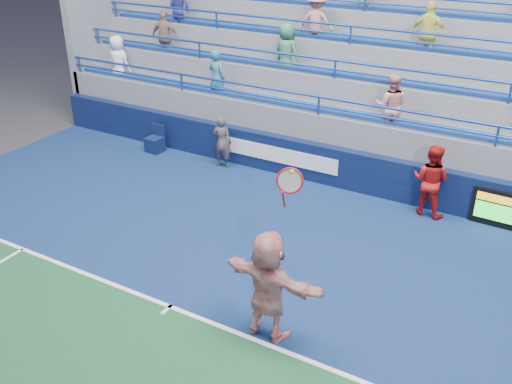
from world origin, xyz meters
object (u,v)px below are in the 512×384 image
Objects in this scene: judge_chair at (155,143)px; tennis_player at (268,285)px; serve_speed_board at (501,210)px; line_judge at (222,142)px; ball_girl at (431,180)px.

tennis_player is (7.06, -5.65, 0.78)m from judge_chair.
line_judge is (-7.61, -0.29, 0.30)m from serve_speed_board.
line_judge is at bearing 128.96° from tennis_player.
line_judge is 5.95m from ball_girl.
serve_speed_board is 0.40× the size of tennis_player.
judge_chair is 0.55× the size of line_judge.
serve_speed_board is at bearing -165.52° from ball_girl.
ball_girl is (8.36, 0.19, 0.65)m from judge_chair.
tennis_player is at bearing -38.65° from judge_chair.
tennis_player is 5.98m from ball_girl.
tennis_player is 7.40m from line_judge.
tennis_player is 2.17× the size of line_judge.
ball_girl is at bearing 77.47° from tennis_player.
tennis_player is at bearing 119.99° from line_judge.
tennis_player reaches higher than serve_speed_board.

